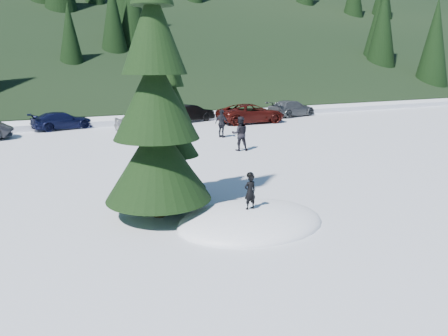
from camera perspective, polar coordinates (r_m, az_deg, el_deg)
name	(u,v)px	position (r m, az deg, el deg)	size (l,w,h in m)	color
ground	(251,223)	(12.99, 3.51, -7.18)	(200.00, 200.00, 0.00)	white
snow_mound	(251,223)	(12.99, 3.51, -7.18)	(4.48, 3.52, 0.96)	white
forest_hillside	(44,1)	(65.25, -22.47, 19.54)	(200.00, 60.00, 25.00)	black
spruce_tall	(156,108)	(12.96, -8.90, 7.75)	(3.20, 3.20, 8.60)	black
spruce_short	(173,139)	(14.76, -6.72, 3.74)	(2.20, 2.20, 5.37)	black
child_skier	(250,192)	(12.55, 3.42, -3.14)	(0.37, 0.25, 1.03)	black
adult_0	(240,134)	(23.40, 2.10, 4.50)	(0.89, 0.70, 1.84)	black
adult_1	(222,124)	(27.58, -0.27, 5.83)	(1.04, 0.43, 1.77)	black
car_3	(62,121)	(33.16, -20.39, 5.82)	(1.73, 4.25, 1.23)	black
car_4	(144,121)	(30.79, -10.39, 6.04)	(1.62, 4.02, 1.37)	#97999F
car_5	(190,113)	(35.20, -4.52, 7.16)	(1.48, 4.25, 1.40)	black
car_6	(251,113)	(34.52, 3.56, 7.13)	(2.49, 5.41, 1.50)	#3B0E0A
car_7	(291,108)	(39.23, 8.80, 7.71)	(1.98, 4.86, 1.41)	#43474A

